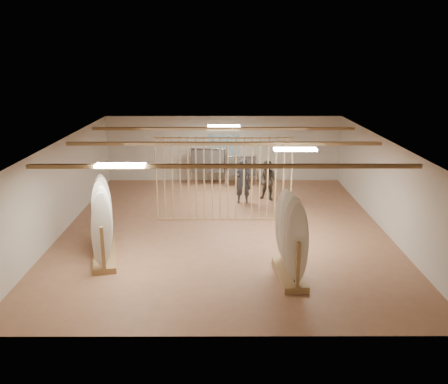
{
  "coord_description": "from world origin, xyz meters",
  "views": [
    {
      "loc": [
        -0.04,
        -14.1,
        5.3
      ],
      "look_at": [
        0.0,
        0.0,
        1.2
      ],
      "focal_mm": 38.0,
      "sensor_mm": 36.0,
      "label": 1
    }
  ],
  "objects_px": {
    "rack_left": "(103,230)",
    "clothing_rack_b": "(241,166)",
    "rack_right": "(290,250)",
    "shopper_b": "(268,178)",
    "shopper_a": "(243,178)",
    "clothing_rack_a": "(208,161)"
  },
  "relations": [
    {
      "from": "rack_right",
      "to": "shopper_b",
      "type": "xyz_separation_m",
      "value": [
        0.05,
        6.45,
        0.14
      ]
    },
    {
      "from": "clothing_rack_a",
      "to": "shopper_b",
      "type": "height_order",
      "value": "shopper_b"
    },
    {
      "from": "shopper_b",
      "to": "clothing_rack_b",
      "type": "bearing_deg",
      "value": 141.16
    },
    {
      "from": "rack_left",
      "to": "shopper_b",
      "type": "relative_size",
      "value": 1.57
    },
    {
      "from": "rack_left",
      "to": "shopper_a",
      "type": "height_order",
      "value": "rack_left"
    },
    {
      "from": "rack_left",
      "to": "clothing_rack_a",
      "type": "xyz_separation_m",
      "value": [
        2.64,
        7.21,
        0.33
      ]
    },
    {
      "from": "shopper_a",
      "to": "rack_right",
      "type": "bearing_deg",
      "value": 98.37
    },
    {
      "from": "clothing_rack_b",
      "to": "shopper_b",
      "type": "distance_m",
      "value": 2.15
    },
    {
      "from": "shopper_b",
      "to": "rack_left",
      "type": "bearing_deg",
      "value": -108.74
    },
    {
      "from": "shopper_a",
      "to": "shopper_b",
      "type": "bearing_deg",
      "value": -161.48
    },
    {
      "from": "clothing_rack_a",
      "to": "clothing_rack_b",
      "type": "xyz_separation_m",
      "value": [
        1.38,
        -0.21,
        -0.19
      ]
    },
    {
      "from": "rack_right",
      "to": "clothing_rack_b",
      "type": "height_order",
      "value": "rack_right"
    },
    {
      "from": "clothing_rack_b",
      "to": "rack_right",
      "type": "bearing_deg",
      "value": -88.79
    },
    {
      "from": "rack_left",
      "to": "rack_right",
      "type": "bearing_deg",
      "value": -28.74
    },
    {
      "from": "shopper_a",
      "to": "shopper_b",
      "type": "distance_m",
      "value": 1.03
    },
    {
      "from": "rack_left",
      "to": "shopper_a",
      "type": "xyz_separation_m",
      "value": [
        3.98,
        4.74,
        0.22
      ]
    },
    {
      "from": "rack_right",
      "to": "shopper_a",
      "type": "height_order",
      "value": "rack_right"
    },
    {
      "from": "rack_left",
      "to": "clothing_rack_b",
      "type": "xyz_separation_m",
      "value": [
        4.02,
        7.0,
        0.14
      ]
    },
    {
      "from": "shopper_b",
      "to": "clothing_rack_a",
      "type": "bearing_deg",
      "value": 162.66
    },
    {
      "from": "rack_left",
      "to": "rack_right",
      "type": "xyz_separation_m",
      "value": [
        4.9,
        -1.38,
        -0.01
      ]
    },
    {
      "from": "clothing_rack_a",
      "to": "shopper_a",
      "type": "bearing_deg",
      "value": -54.5
    },
    {
      "from": "rack_right",
      "to": "shopper_b",
      "type": "distance_m",
      "value": 6.45
    }
  ]
}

